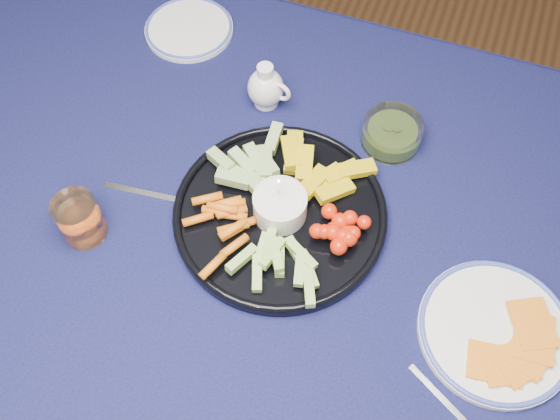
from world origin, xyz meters
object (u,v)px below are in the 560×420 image
(crudite_platter, at_px, (279,211))
(juice_tumbler, at_px, (81,221))
(dining_table, at_px, (272,262))
(side_plate_extra, at_px, (189,29))
(creamer_pitcher, at_px, (266,88))
(pickle_bowl, at_px, (392,134))
(cheese_plate, at_px, (496,331))

(crudite_platter, height_order, juice_tumbler, crudite_platter)
(dining_table, xyz_separation_m, crudite_platter, (-0.00, 0.04, 0.11))
(crudite_platter, distance_m, side_plate_extra, 0.46)
(dining_table, xyz_separation_m, creamer_pitcher, (-0.11, 0.26, 0.13))
(juice_tumbler, bearing_deg, side_plate_extra, 93.89)
(dining_table, relative_size, pickle_bowl, 16.07)
(crudite_platter, height_order, side_plate_extra, crudite_platter)
(crudite_platter, height_order, creamer_pitcher, crudite_platter)
(dining_table, height_order, side_plate_extra, side_plate_extra)
(crudite_platter, relative_size, cheese_plate, 1.53)
(crudite_platter, bearing_deg, juice_tumbler, -154.73)
(dining_table, distance_m, pickle_bowl, 0.31)
(crudite_platter, bearing_deg, creamer_pitcher, 115.55)
(crudite_platter, bearing_deg, dining_table, -87.31)
(cheese_plate, bearing_deg, pickle_bowl, 129.26)
(dining_table, height_order, crudite_platter, crudite_platter)
(crudite_platter, relative_size, side_plate_extra, 1.99)
(creamer_pitcher, height_order, side_plate_extra, creamer_pitcher)
(dining_table, relative_size, juice_tumbler, 20.05)
(cheese_plate, relative_size, side_plate_extra, 1.30)
(pickle_bowl, xyz_separation_m, side_plate_extra, (-0.45, 0.13, -0.01))
(cheese_plate, height_order, juice_tumbler, juice_tumbler)
(creamer_pitcher, height_order, cheese_plate, creamer_pitcher)
(pickle_bowl, bearing_deg, crudite_platter, -121.74)
(creamer_pitcher, relative_size, pickle_bowl, 0.88)
(side_plate_extra, bearing_deg, dining_table, -50.28)
(juice_tumbler, bearing_deg, crudite_platter, 25.27)
(juice_tumbler, bearing_deg, dining_table, 17.74)
(cheese_plate, distance_m, side_plate_extra, 0.80)
(creamer_pitcher, relative_size, juice_tumbler, 1.10)
(cheese_plate, xyz_separation_m, juice_tumbler, (-0.65, -0.06, 0.02))
(pickle_bowl, bearing_deg, cheese_plate, -50.74)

